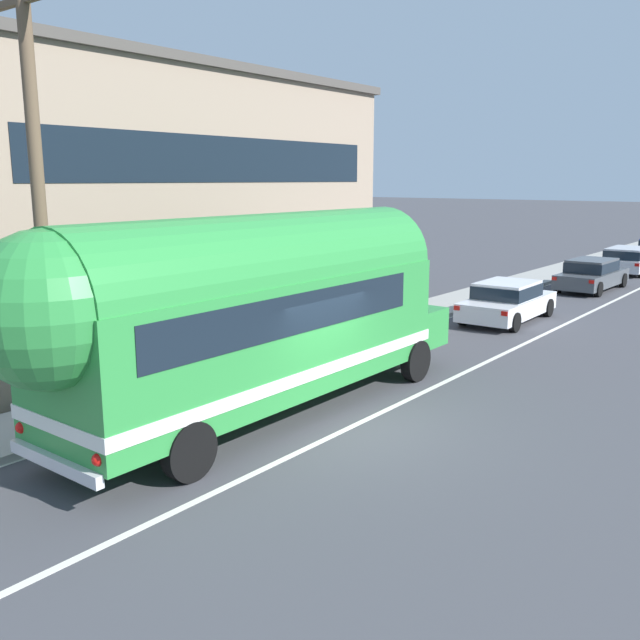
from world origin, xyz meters
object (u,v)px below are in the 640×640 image
(car_third, at_px, (629,259))
(utility_pole, at_px, (39,200))
(car_second, at_px, (592,273))
(painted_bus, at_px, (248,309))
(car_lead, at_px, (507,300))

(car_third, bearing_deg, utility_pole, -94.18)
(car_second, height_order, car_third, same)
(utility_pole, bearing_deg, car_second, 84.30)
(painted_bus, height_order, car_third, painted_bus)
(utility_pole, bearing_deg, car_third, 85.82)
(car_lead, bearing_deg, car_second, 88.76)
(utility_pole, distance_m, car_third, 31.20)
(utility_pole, xyz_separation_m, painted_bus, (2.22, 2.90, -2.12))
(car_lead, distance_m, car_second, 8.69)
(car_second, bearing_deg, car_lead, -91.24)
(car_second, xyz_separation_m, car_third, (-0.16, 6.64, 0.04))
(utility_pole, height_order, car_third, utility_pole)
(painted_bus, xyz_separation_m, car_lead, (0.01, 12.68, -1.56))
(utility_pole, relative_size, car_second, 1.76)
(car_third, bearing_deg, car_second, -88.59)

